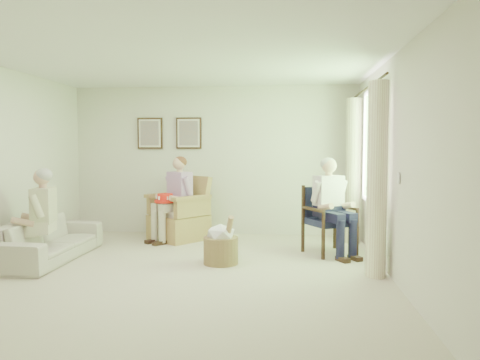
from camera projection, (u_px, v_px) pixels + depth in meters
The scene contains 18 objects.
floor at pixel (180, 275), 5.60m from camera, with size 5.50×5.50×0.00m, color beige.
back_wall at pixel (214, 160), 8.24m from camera, with size 5.00×0.04×2.60m, color silver.
front_wall at pixel (72, 186), 2.78m from camera, with size 5.00×0.04×2.60m, color silver.
right_wall at pixel (396, 168), 5.26m from camera, with size 0.04×5.50×2.60m, color silver.
ceiling at pixel (178, 55), 5.42m from camera, with size 5.00×5.50×0.02m, color white.
window at pixel (374, 143), 6.44m from camera, with size 0.13×2.50×1.63m.
curtain_left at pixel (377, 180), 5.51m from camera, with size 0.34×0.34×2.30m, color #F8F2C2.
curtain_right at pixel (353, 171), 7.45m from camera, with size 0.34×0.34×2.30m, color #F8F2C2.
framed_print_left at pixel (150, 133), 8.28m from camera, with size 0.45×0.05×0.55m.
framed_print_right at pixel (189, 133), 8.21m from camera, with size 0.45×0.05×0.55m.
wicker_armchair at pixel (179, 219), 7.80m from camera, with size 0.82×0.82×1.05m.
wood_armchair at pixel (329, 217), 6.80m from camera, with size 0.62×0.58×0.95m.
sofa at pixel (49, 239), 6.38m from camera, with size 0.74×1.90×0.55m, color beige.
person_wicker at pixel (177, 193), 7.63m from camera, with size 0.40×0.63×1.36m.
person_dark at pixel (330, 199), 6.62m from camera, with size 0.40×0.63×1.36m.
person_sofa at pixel (39, 212), 6.10m from camera, with size 0.42×0.62×1.23m.
red_hat at pixel (165, 199), 7.50m from camera, with size 0.34×0.34×0.14m.
hatbox at pixel (221, 244), 6.14m from camera, with size 0.49×0.49×0.67m.
Camera 1 is at (1.27, -5.41, 1.53)m, focal length 35.00 mm.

